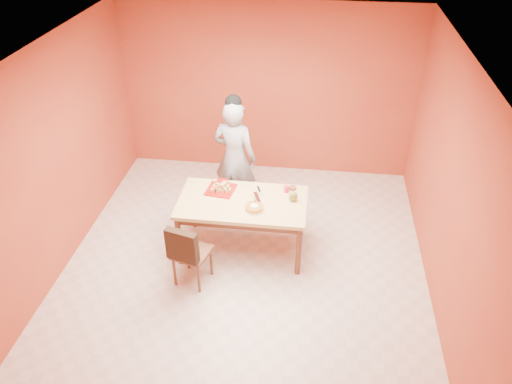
# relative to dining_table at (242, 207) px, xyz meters

# --- Properties ---
(floor) EXTENTS (5.00, 5.00, 0.00)m
(floor) POSITION_rel_dining_table_xyz_m (0.07, -0.36, -0.67)
(floor) COLOR beige
(floor) RESTS_ON ground
(ceiling) EXTENTS (5.00, 5.00, 0.00)m
(ceiling) POSITION_rel_dining_table_xyz_m (0.07, -0.36, 2.03)
(ceiling) COLOR white
(ceiling) RESTS_ON wall_back
(wall_back) EXTENTS (4.50, 0.00, 4.50)m
(wall_back) POSITION_rel_dining_table_xyz_m (0.07, 2.14, 0.68)
(wall_back) COLOR #B04828
(wall_back) RESTS_ON floor
(wall_left) EXTENTS (0.00, 5.00, 5.00)m
(wall_left) POSITION_rel_dining_table_xyz_m (-2.18, -0.36, 0.68)
(wall_left) COLOR #B04828
(wall_left) RESTS_ON floor
(wall_right) EXTENTS (0.00, 5.00, 5.00)m
(wall_right) POSITION_rel_dining_table_xyz_m (2.32, -0.36, 0.68)
(wall_right) COLOR #B04828
(wall_right) RESTS_ON floor
(dining_table) EXTENTS (1.60, 0.90, 0.76)m
(dining_table) POSITION_rel_dining_table_xyz_m (0.00, 0.00, 0.00)
(dining_table) COLOR #D4B86F
(dining_table) RESTS_ON floor
(dining_chair) EXTENTS (0.50, 0.56, 0.88)m
(dining_chair) POSITION_rel_dining_table_xyz_m (-0.51, -0.68, -0.21)
(dining_chair) COLOR brown
(dining_chair) RESTS_ON floor
(pastry_pile) EXTENTS (0.31, 0.31, 0.10)m
(pastry_pile) POSITION_rel_dining_table_xyz_m (-0.31, 0.20, 0.17)
(pastry_pile) COLOR tan
(pastry_pile) RESTS_ON pastry_platter
(person) EXTENTS (0.70, 0.55, 1.71)m
(person) POSITION_rel_dining_table_xyz_m (-0.24, 0.89, 0.19)
(person) COLOR gray
(person) RESTS_ON floor
(pastry_platter) EXTENTS (0.39, 0.39, 0.02)m
(pastry_platter) POSITION_rel_dining_table_xyz_m (-0.31, 0.20, 0.10)
(pastry_platter) COLOR maroon
(pastry_platter) RESTS_ON dining_table
(red_dinner_plate) EXTENTS (0.27, 0.27, 0.01)m
(red_dinner_plate) POSITION_rel_dining_table_xyz_m (-0.34, 0.35, 0.10)
(red_dinner_plate) COLOR maroon
(red_dinner_plate) RESTS_ON dining_table
(white_cake_plate) EXTENTS (0.30, 0.30, 0.01)m
(white_cake_plate) POSITION_rel_dining_table_xyz_m (0.17, -0.17, 0.10)
(white_cake_plate) COLOR white
(white_cake_plate) RESTS_ON dining_table
(sponge_cake) EXTENTS (0.25, 0.25, 0.05)m
(sponge_cake) POSITION_rel_dining_table_xyz_m (0.17, -0.17, 0.13)
(sponge_cake) COLOR gold
(sponge_cake) RESTS_ON white_cake_plate
(cake_server) EXTENTS (0.12, 0.23, 0.01)m
(cake_server) POSITION_rel_dining_table_xyz_m (0.18, 0.01, 0.16)
(cake_server) COLOR white
(cake_server) RESTS_ON sponge_cake
(egg_ornament) EXTENTS (0.13, 0.12, 0.14)m
(egg_ornament) POSITION_rel_dining_table_xyz_m (0.62, 0.08, 0.16)
(egg_ornament) COLOR olive
(egg_ornament) RESTS_ON dining_table
(magenta_glass) EXTENTS (0.07, 0.07, 0.09)m
(magenta_glass) POSITION_rel_dining_table_xyz_m (0.53, 0.27, 0.14)
(magenta_glass) COLOR #C71D46
(magenta_glass) RESTS_ON dining_table
(checker_tin) EXTENTS (0.13, 0.13, 0.03)m
(checker_tin) POSITION_rel_dining_table_xyz_m (0.60, 0.35, 0.11)
(checker_tin) COLOR #38180F
(checker_tin) RESTS_ON dining_table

